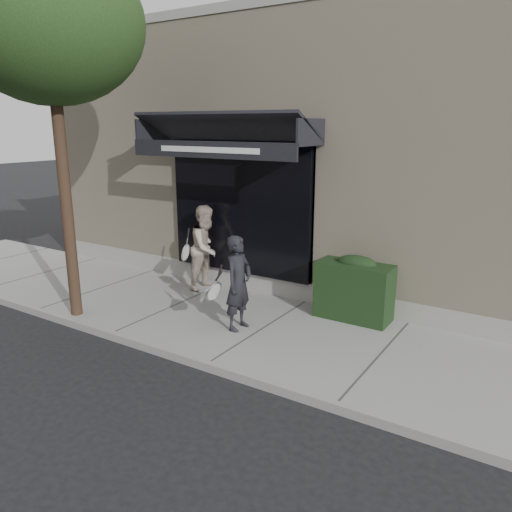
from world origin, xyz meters
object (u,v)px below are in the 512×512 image
Objects in this scene: hedge at (355,288)px; pedestrian_back at (207,247)px; street_tree at (49,23)px; pedestrian_front at (238,283)px.

hedge is 3.24m from pedestrian_back.
hedge is 0.21× the size of street_tree.
pedestrian_back is at bearing 66.32° from street_tree.
street_tree is 3.94× the size of pedestrian_front.
pedestrian_front is at bearing 19.99° from street_tree.
street_tree is 4.81m from pedestrian_back.
pedestrian_front is 2.27m from pedestrian_back.
pedestrian_back reaches higher than pedestrian_front.
pedestrian_back is at bearing -178.45° from hedge.
pedestrian_front is (2.85, 1.04, -4.06)m from street_tree.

